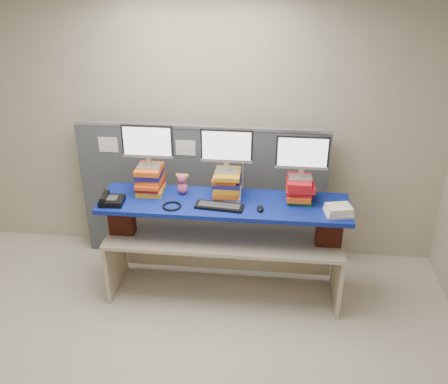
# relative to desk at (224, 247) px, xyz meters

# --- Properties ---
(room) EXTENTS (5.00, 4.00, 2.80)m
(room) POSITION_rel_desk_xyz_m (-0.30, -1.15, 0.86)
(room) COLOR #BCB29B
(room) RESTS_ON ground
(cubicle_partition) EXTENTS (2.60, 0.06, 1.53)m
(cubicle_partition) POSITION_rel_desk_xyz_m (-0.31, 0.63, 0.23)
(cubicle_partition) COLOR #40454B
(cubicle_partition) RESTS_ON ground
(desk) EXTENTS (2.22, 0.66, 0.67)m
(desk) POSITION_rel_desk_xyz_m (0.00, 0.00, 0.00)
(desk) COLOR #BDAD90
(desk) RESTS_ON ground
(brick_pier_left) EXTENTS (0.23, 0.13, 0.32)m
(brick_pier_left) POSITION_rel_desk_xyz_m (-0.96, -0.06, 0.29)
(brick_pier_left) COLOR maroon
(brick_pier_left) RESTS_ON desk
(brick_pier_right) EXTENTS (0.23, 0.13, 0.32)m
(brick_pier_right) POSITION_rel_desk_xyz_m (0.96, -0.04, 0.29)
(brick_pier_right) COLOR maroon
(brick_pier_right) RESTS_ON desk
(blue_board) EXTENTS (2.29, 0.59, 0.04)m
(blue_board) POSITION_rel_desk_xyz_m (0.00, -0.00, 0.47)
(blue_board) COLOR navy
(blue_board) RESTS_ON brick_pier_left
(book_stack_left) EXTENTS (0.25, 0.31, 0.26)m
(book_stack_left) POSITION_rel_desk_xyz_m (-0.71, 0.12, 0.63)
(book_stack_left) COLOR gold
(book_stack_left) RESTS_ON blue_board
(book_stack_center) EXTENTS (0.26, 0.31, 0.25)m
(book_stack_center) POSITION_rel_desk_xyz_m (0.01, 0.12, 0.62)
(book_stack_center) COLOR beige
(book_stack_center) RESTS_ON blue_board
(book_stack_right) EXTENTS (0.26, 0.30, 0.21)m
(book_stack_right) POSITION_rel_desk_xyz_m (0.68, 0.12, 0.60)
(book_stack_right) COLOR #1B6724
(book_stack_right) RESTS_ON blue_board
(monitor_left) EXTENTS (0.47, 0.13, 0.41)m
(monitor_left) POSITION_rel_desk_xyz_m (-0.71, 0.11, 0.99)
(monitor_left) COLOR #A6A7AB
(monitor_left) RESTS_ON book_stack_left
(monitor_center) EXTENTS (0.47, 0.13, 0.41)m
(monitor_center) POSITION_rel_desk_xyz_m (0.01, 0.12, 0.98)
(monitor_center) COLOR #A6A7AB
(monitor_center) RESTS_ON book_stack_center
(monitor_right) EXTENTS (0.47, 0.13, 0.41)m
(monitor_right) POSITION_rel_desk_xyz_m (0.68, 0.12, 0.94)
(monitor_right) COLOR #A6A7AB
(monitor_right) RESTS_ON book_stack_right
(keyboard) EXTENTS (0.44, 0.19, 0.03)m
(keyboard) POSITION_rel_desk_xyz_m (-0.03, -0.11, 0.51)
(keyboard) COLOR black
(keyboard) RESTS_ON blue_board
(mouse) EXTENTS (0.08, 0.12, 0.03)m
(mouse) POSITION_rel_desk_xyz_m (0.34, -0.12, 0.51)
(mouse) COLOR black
(mouse) RESTS_ON blue_board
(desk_phone) EXTENTS (0.22, 0.20, 0.09)m
(desk_phone) POSITION_rel_desk_xyz_m (-1.01, -0.14, 0.53)
(desk_phone) COLOR black
(desk_phone) RESTS_ON blue_board
(headset) EXTENTS (0.20, 0.20, 0.02)m
(headset) POSITION_rel_desk_xyz_m (-0.45, -0.15, 0.50)
(headset) COLOR black
(headset) RESTS_ON blue_board
(plush_toy) EXTENTS (0.12, 0.09, 0.21)m
(plush_toy) POSITION_rel_desk_xyz_m (-0.40, 0.12, 0.60)
(plush_toy) COLOR #D7517D
(plush_toy) RESTS_ON blue_board
(binder_stack) EXTENTS (0.26, 0.23, 0.08)m
(binder_stack) POSITION_rel_desk_xyz_m (1.02, -0.12, 0.53)
(binder_stack) COLOR white
(binder_stack) RESTS_ON blue_board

